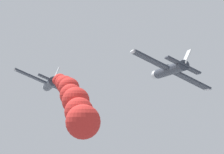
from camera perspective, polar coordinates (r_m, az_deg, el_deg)
name	(u,v)px	position (r m, az deg, el deg)	size (l,w,h in m)	color
airplane_right_inner	(50,84)	(65.17, -6.75, -0.77)	(8.95, 10.35, 4.05)	#333842
smoke_trail_right_inner	(74,102)	(45.21, -4.15, -2.74)	(2.76, 19.13, 6.51)	red
airplane_left_outer	(170,70)	(57.18, 6.31, 0.78)	(8.82, 10.35, 4.36)	#333842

